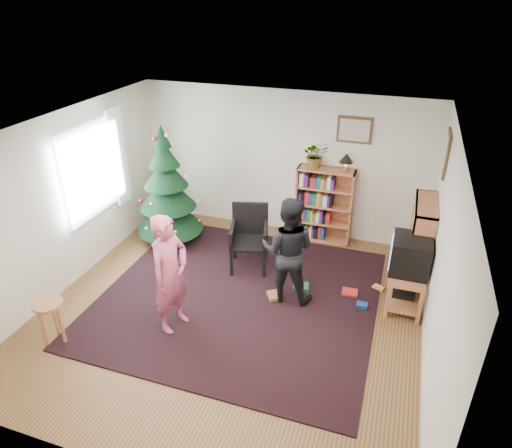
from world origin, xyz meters
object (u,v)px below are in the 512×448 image
(bookshelf_back, at_px, (324,204))
(potted_plant, at_px, (316,155))
(christmas_tree, at_px, (167,195))
(picture_back, at_px, (355,130))
(picture_right, at_px, (446,153))
(armchair, at_px, (251,234))
(person_standing, at_px, (170,274))
(bookshelf_right, at_px, (419,243))
(person_by_chair, at_px, (288,250))
(crt_tv, at_px, (410,255))
(stool, at_px, (50,311))
(table_lamp, at_px, (346,159))
(tv_stand, at_px, (405,284))

(bookshelf_back, xyz_separation_m, potted_plant, (-0.20, 0.00, 0.86))
(christmas_tree, bearing_deg, picture_back, 19.38)
(picture_right, bearing_deg, bookshelf_back, 160.78)
(bookshelf_back, distance_m, potted_plant, 0.88)
(armchair, bearing_deg, person_standing, -120.24)
(bookshelf_back, bearing_deg, bookshelf_right, -28.20)
(christmas_tree, xyz_separation_m, person_by_chair, (2.34, -0.96, -0.08))
(crt_tv, bearing_deg, stool, -151.85)
(stool, bearing_deg, person_standing, 30.25)
(picture_right, relative_size, table_lamp, 1.97)
(bookshelf_back, height_order, stool, bookshelf_back)
(christmas_tree, distance_m, person_by_chair, 2.53)
(crt_tv, height_order, person_standing, person_standing)
(table_lamp, bearing_deg, person_by_chair, -103.73)
(person_by_chair, bearing_deg, crt_tv, -169.35)
(bookshelf_back, xyz_separation_m, table_lamp, (0.30, 0.00, 0.84))
(christmas_tree, height_order, armchair, christmas_tree)
(picture_back, relative_size, tv_stand, 0.64)
(bookshelf_right, relative_size, stool, 2.18)
(stool, distance_m, person_by_chair, 3.09)
(christmas_tree, bearing_deg, bookshelf_back, 19.26)
(picture_right, height_order, bookshelf_right, picture_right)
(bookshelf_right, height_order, potted_plant, potted_plant)
(stool, xyz_separation_m, table_lamp, (2.95, 3.62, 1.04))
(picture_right, xyz_separation_m, table_lamp, (-1.39, 0.59, -0.44))
(bookshelf_right, xyz_separation_m, tv_stand, (-0.12, -0.60, -0.34))
(armchair, bearing_deg, bookshelf_right, -6.94)
(crt_tv, relative_size, stool, 0.92)
(bookshelf_back, xyz_separation_m, person_by_chair, (-0.15, -1.83, 0.11))
(picture_right, distance_m, table_lamp, 1.58)
(bookshelf_right, xyz_separation_m, table_lamp, (-1.26, 0.84, 0.84))
(stool, xyz_separation_m, person_by_chair, (2.50, 1.79, 0.31))
(tv_stand, bearing_deg, bookshelf_back, 134.95)
(crt_tv, xyz_separation_m, person_by_chair, (-1.58, -0.39, -0.01))
(stool, height_order, person_standing, person_standing)
(picture_right, xyz_separation_m, potted_plant, (-1.89, 0.59, -0.42))
(bookshelf_right, bearing_deg, picture_back, 50.81)
(tv_stand, xyz_separation_m, table_lamp, (-1.14, 1.44, 1.18))
(person_standing, bearing_deg, stool, 133.94)
(picture_right, relative_size, bookshelf_back, 0.46)
(armchair, bearing_deg, bookshelf_back, 37.74)
(picture_right, distance_m, person_standing, 3.99)
(armchair, bearing_deg, picture_back, 31.14)
(christmas_tree, relative_size, potted_plant, 4.53)
(potted_plant, bearing_deg, picture_right, -17.32)
(picture_back, xyz_separation_m, person_by_chair, (-0.51, -1.96, -1.17))
(armchair, relative_size, stool, 1.70)
(picture_back, xyz_separation_m, picture_right, (1.33, -0.73, 0.00))
(armchair, relative_size, table_lamp, 3.34)
(christmas_tree, xyz_separation_m, stool, (-0.16, -2.75, -0.39))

